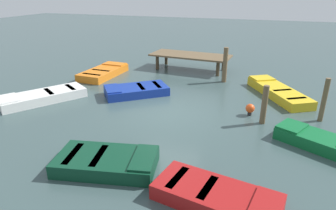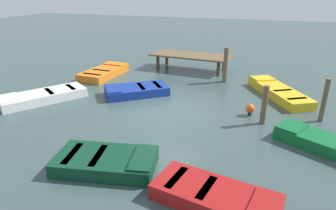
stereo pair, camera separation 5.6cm
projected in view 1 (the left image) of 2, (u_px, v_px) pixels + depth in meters
The scene contains 13 objects.
ground_plane at pixel (168, 113), 11.99m from camera, with size 80.00×80.00×0.00m, color #384C4C.
dock_segment at pixel (190, 56), 18.00m from camera, with size 4.96×2.33×0.95m.
rowboat_orange at pixel (104, 72), 16.97m from camera, with size 1.64×3.30×0.46m.
rowboat_blue at pixel (136, 90), 13.96m from camera, with size 3.18×2.94×0.46m.
rowboat_white at pixel (42, 96), 13.17m from camera, with size 3.12×3.76×0.46m.
rowboat_red at pixel (217, 197), 6.86m from camera, with size 3.10×1.76×0.46m.
rowboat_green at pixel (332, 145), 9.10m from camera, with size 3.53×2.51×0.46m.
rowboat_yellow at pixel (278, 91), 13.82m from camera, with size 3.04×4.03×0.46m.
rowboat_dark_green at pixel (107, 161), 8.25m from camera, with size 3.02×2.01×0.46m.
mooring_piling_near_right at pixel (264, 105), 10.81m from camera, with size 0.21×0.21×1.49m, color brown.
mooring_piling_far_right at pixel (225, 65), 15.61m from camera, with size 0.24×0.24×1.87m, color brown.
mooring_piling_near_left at pixel (324, 100), 10.97m from camera, with size 0.18×0.18×1.70m, color brown.
marker_buoy at pixel (250, 109), 11.67m from camera, with size 0.36×0.36×0.48m.
Camera 1 is at (3.59, -10.40, 4.76)m, focal length 31.37 mm.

